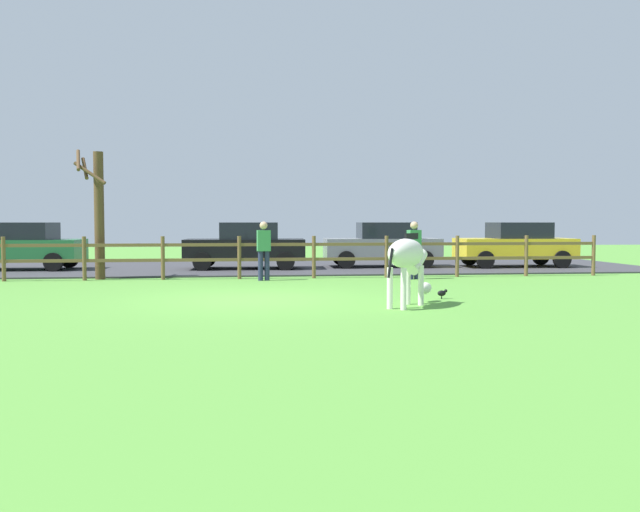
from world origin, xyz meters
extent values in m
plane|color=#549338|center=(0.00, 0.00, 0.00)|extent=(60.00, 60.00, 0.00)
cube|color=#38383D|center=(0.00, 9.30, 0.03)|extent=(28.00, 7.40, 0.05)
cylinder|color=brown|center=(-6.72, 5.00, 0.61)|extent=(0.11, 0.11, 1.23)
cylinder|color=brown|center=(-4.58, 5.00, 0.61)|extent=(0.11, 0.11, 1.23)
cylinder|color=brown|center=(-2.44, 5.00, 0.61)|extent=(0.11, 0.11, 1.23)
cylinder|color=brown|center=(-0.30, 5.00, 0.61)|extent=(0.11, 0.11, 1.23)
cylinder|color=brown|center=(1.83, 5.00, 0.61)|extent=(0.11, 0.11, 1.23)
cylinder|color=brown|center=(3.97, 5.00, 0.61)|extent=(0.11, 0.11, 1.23)
cylinder|color=brown|center=(6.11, 5.00, 0.61)|extent=(0.11, 0.11, 1.23)
cylinder|color=brown|center=(8.25, 5.00, 0.61)|extent=(0.11, 0.11, 1.23)
cylinder|color=brown|center=(10.39, 5.00, 0.61)|extent=(0.11, 0.11, 1.23)
cube|color=brown|center=(-0.30, 5.00, 0.55)|extent=(21.39, 0.06, 0.09)
cube|color=brown|center=(-0.30, 5.00, 0.98)|extent=(21.39, 0.06, 0.09)
cylinder|color=#513A23|center=(-4.24, 5.36, 1.80)|extent=(0.27, 0.27, 3.60)
cylinder|color=#513A23|center=(-4.75, 5.24, 3.35)|extent=(0.35, 1.10, 0.70)
cylinder|color=#513A23|center=(-4.58, 5.24, 3.12)|extent=(0.36, 0.77, 0.67)
cylinder|color=#513A23|center=(-4.38, 4.93, 2.97)|extent=(0.94, 0.38, 0.65)
ellipsoid|color=white|center=(2.91, -1.56, 1.03)|extent=(1.15, 1.27, 0.56)
cylinder|color=white|center=(3.05, -1.16, 0.39)|extent=(0.11, 0.11, 0.78)
cylinder|color=white|center=(3.27, -1.34, 0.39)|extent=(0.11, 0.11, 0.78)
cylinder|color=white|center=(2.55, -1.79, 0.39)|extent=(0.11, 0.11, 0.78)
cylinder|color=white|center=(2.77, -1.96, 0.39)|extent=(0.11, 0.11, 0.78)
cylinder|color=white|center=(3.24, -1.15, 0.84)|extent=(0.56, 0.61, 0.51)
ellipsoid|color=white|center=(3.50, -0.83, 0.28)|extent=(0.43, 0.47, 0.24)
cube|color=black|center=(3.06, -1.37, 1.35)|extent=(0.38, 0.46, 0.12)
cylinder|color=black|center=(2.49, -2.09, 0.88)|extent=(0.16, 0.18, 0.54)
cylinder|color=black|center=(3.99, -0.33, 0.03)|extent=(0.01, 0.01, 0.06)
cylinder|color=black|center=(3.99, -0.37, 0.03)|extent=(0.01, 0.01, 0.06)
ellipsoid|color=black|center=(3.99, -0.35, 0.12)|extent=(0.18, 0.10, 0.12)
sphere|color=black|center=(4.08, -0.35, 0.17)|extent=(0.07, 0.07, 0.07)
cube|color=yellow|center=(9.30, 8.32, 0.70)|extent=(4.03, 1.78, 0.70)
cube|color=black|center=(9.45, 8.32, 1.33)|extent=(1.93, 1.60, 0.56)
cylinder|color=black|center=(7.93, 7.50, 0.35)|extent=(0.60, 0.19, 0.60)
cylinder|color=black|center=(7.97, 9.20, 0.35)|extent=(0.60, 0.19, 0.60)
cylinder|color=black|center=(10.63, 7.45, 0.35)|extent=(0.60, 0.19, 0.60)
cylinder|color=black|center=(10.67, 9.15, 0.35)|extent=(0.60, 0.19, 0.60)
cube|color=#236B38|center=(-7.54, 8.76, 0.70)|extent=(4.05, 1.83, 0.70)
cube|color=black|center=(-7.39, 8.75, 1.33)|extent=(1.95, 1.62, 0.56)
cylinder|color=black|center=(-6.22, 7.87, 0.35)|extent=(0.61, 0.20, 0.60)
cylinder|color=black|center=(-6.17, 9.57, 0.35)|extent=(0.61, 0.20, 0.60)
cube|color=black|center=(-0.14, 8.42, 0.70)|extent=(4.06, 1.86, 0.70)
cube|color=black|center=(0.01, 8.41, 1.33)|extent=(1.96, 1.64, 0.56)
cylinder|color=black|center=(-1.53, 7.62, 0.35)|extent=(0.61, 0.20, 0.60)
cylinder|color=black|center=(-1.46, 9.32, 0.35)|extent=(0.61, 0.20, 0.60)
cylinder|color=black|center=(1.17, 7.52, 0.35)|extent=(0.61, 0.20, 0.60)
cylinder|color=black|center=(1.24, 9.22, 0.35)|extent=(0.61, 0.20, 0.60)
cube|color=slate|center=(4.63, 8.82, 0.70)|extent=(4.06, 1.84, 0.70)
cube|color=black|center=(4.78, 8.81, 1.33)|extent=(1.95, 1.63, 0.56)
cylinder|color=black|center=(3.26, 8.02, 0.35)|extent=(0.61, 0.20, 0.60)
cylinder|color=black|center=(3.31, 9.72, 0.35)|extent=(0.61, 0.20, 0.60)
cylinder|color=black|center=(5.95, 7.92, 0.35)|extent=(0.61, 0.20, 0.60)
cylinder|color=black|center=(6.01, 9.62, 0.35)|extent=(0.61, 0.20, 0.60)
cylinder|color=#232847|center=(0.28, 4.40, 0.41)|extent=(0.14, 0.14, 0.82)
cylinder|color=#232847|center=(0.46, 4.42, 0.41)|extent=(0.14, 0.14, 0.82)
cube|color=#38844C|center=(0.37, 4.41, 1.11)|extent=(0.39, 0.27, 0.58)
sphere|color=tan|center=(0.37, 4.41, 1.53)|extent=(0.22, 0.22, 0.22)
cylinder|color=#232847|center=(4.54, 4.33, 0.41)|extent=(0.14, 0.14, 0.82)
cylinder|color=#232847|center=(4.71, 4.37, 0.41)|extent=(0.14, 0.14, 0.82)
cube|color=#38844C|center=(4.63, 4.35, 1.11)|extent=(0.40, 0.30, 0.58)
sphere|color=tan|center=(4.63, 4.35, 1.53)|extent=(0.22, 0.22, 0.22)
camera|label=1|loc=(-0.14, -13.69, 1.63)|focal=36.60mm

